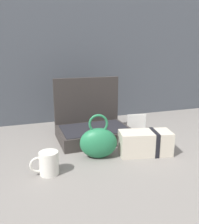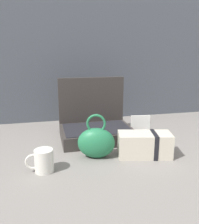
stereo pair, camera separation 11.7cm
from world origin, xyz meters
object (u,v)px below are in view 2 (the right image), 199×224
Objects in this scene: open_suitcase at (95,125)px; coffee_mug at (43,161)px; info_card_left at (140,127)px; cream_toiletry_bag at (145,145)px; teal_pouch_handbag at (96,142)px.

open_suitcase is 0.45m from coffee_mug.
info_card_left is (0.25, -0.06, -0.01)m from open_suitcase.
cream_toiletry_bag is 1.99× the size of info_card_left.
open_suitcase reaches higher than coffee_mug.
open_suitcase is 0.27m from teal_pouch_handbag.
cream_toiletry_bag reaches higher than coffee_mug.
coffee_mug is (-0.47, -0.05, -0.01)m from cream_toiletry_bag.
info_card_left is (0.07, 0.24, 0.01)m from cream_toiletry_bag.
teal_pouch_handbag reaches higher than coffee_mug.
teal_pouch_handbag is at bearing 18.53° from coffee_mug.
teal_pouch_handbag is (-0.05, -0.26, 0.00)m from open_suitcase.
cream_toiletry_bag is (0.18, -0.30, -0.02)m from open_suitcase.
teal_pouch_handbag reaches higher than cream_toiletry_bag.
open_suitcase is 0.35m from cream_toiletry_bag.
cream_toiletry_bag is 0.48m from coffee_mug.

